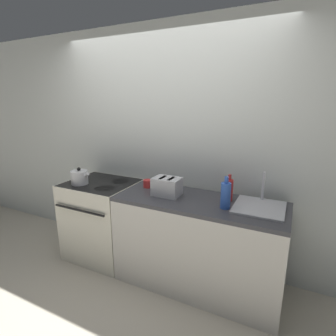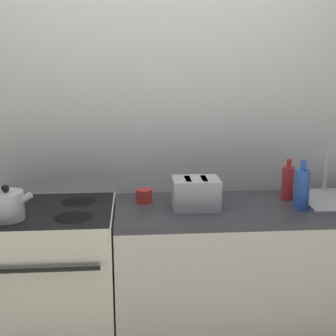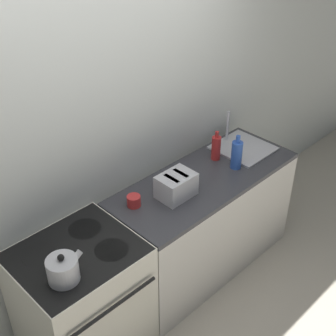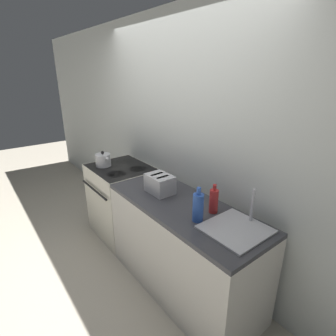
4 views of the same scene
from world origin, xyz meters
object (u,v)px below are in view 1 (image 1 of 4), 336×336
object	(u,v)px
toaster	(167,186)
bottle_red	(229,190)
kettle	(80,177)
bottle_blue	(226,195)
stove	(103,218)
cup_red	(148,184)

from	to	relation	value
toaster	bottle_red	xyz separation A→B (m)	(0.58, 0.12, 0.02)
kettle	bottle_red	xyz separation A→B (m)	(1.60, 0.24, 0.03)
kettle	bottle_blue	world-z (taller)	bottle_blue
stove	bottle_red	bearing A→B (deg)	3.87
kettle	cup_red	xyz separation A→B (m)	(0.73, 0.24, -0.04)
kettle	toaster	world-z (taller)	kettle
toaster	cup_red	size ratio (longest dim) A/B	2.76
kettle	toaster	bearing A→B (deg)	6.17
kettle	bottle_red	distance (m)	1.62
bottle_blue	cup_red	distance (m)	0.91
cup_red	toaster	bearing A→B (deg)	-23.21
kettle	bottle_red	bearing A→B (deg)	8.36
bottle_red	toaster	bearing A→B (deg)	-167.83
stove	bottle_red	xyz separation A→B (m)	(1.43, 0.10, 0.55)
stove	bottle_blue	distance (m)	1.56
stove	bottle_blue	xyz separation A→B (m)	(1.45, -0.10, 0.56)
bottle_blue	cup_red	world-z (taller)	bottle_blue
bottle_blue	bottle_red	bearing A→B (deg)	94.79
kettle	bottle_blue	distance (m)	1.62
bottle_blue	bottle_red	distance (m)	0.19
stove	cup_red	bearing A→B (deg)	9.77
bottle_red	stove	bearing A→B (deg)	-176.13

